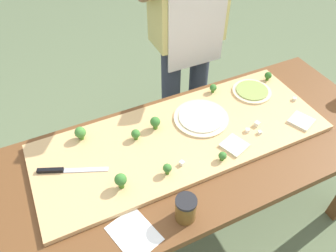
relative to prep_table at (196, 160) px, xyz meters
name	(u,v)px	position (x,y,z in m)	size (l,w,h in m)	color
ground_plane	(189,227)	(0.00, 0.00, -0.65)	(8.00, 8.00, 0.00)	#60704C
prep_table	(196,160)	(0.00, 0.00, 0.00)	(1.86, 0.76, 0.75)	brown
cutting_board	(182,137)	(-0.04, 0.07, 0.11)	(1.37, 0.52, 0.02)	tan
chefs_knife	(63,170)	(-0.59, 0.11, 0.12)	(0.28, 0.13, 0.02)	#B7BABF
pizza_whole_pesto_green	(252,91)	(0.44, 0.20, 0.12)	(0.21, 0.21, 0.02)	beige
pizza_whole_cheese_artichoke	(201,118)	(0.10, 0.13, 0.12)	(0.27, 0.27, 0.02)	beige
pizza_slice_near_right	(234,145)	(0.14, -0.09, 0.12)	(0.10, 0.10, 0.01)	beige
pizza_slice_far_left	(301,121)	(0.52, -0.09, 0.12)	(0.10, 0.10, 0.01)	beige
broccoli_floret_back_right	(213,88)	(0.26, 0.29, 0.14)	(0.04, 0.04, 0.05)	#3F7220
broccoli_floret_back_left	(155,122)	(-0.13, 0.17, 0.16)	(0.05, 0.05, 0.07)	#3F7220
broccoli_floret_front_mid	(167,168)	(-0.19, -0.09, 0.15)	(0.04, 0.04, 0.05)	#3F7220
broccoli_floret_center_left	(268,76)	(0.58, 0.25, 0.15)	(0.04, 0.04, 0.05)	#366618
broccoli_floret_center_right	(136,134)	(-0.24, 0.15, 0.15)	(0.04, 0.04, 0.05)	#3F7220
broccoli_floret_back_mid	(121,180)	(-0.39, -0.07, 0.16)	(0.05, 0.05, 0.07)	#3F7220
broccoli_floret_front_left	(223,156)	(0.05, -0.13, 0.14)	(0.04, 0.04, 0.04)	#3F7220
broccoli_floret_front_right	(80,133)	(-0.46, 0.26, 0.15)	(0.05, 0.05, 0.07)	#487A23
cheese_crumble_a	(260,132)	(0.29, -0.07, 0.12)	(0.02, 0.02, 0.02)	silver
cheese_crumble_b	(257,124)	(0.31, -0.02, 0.13)	(0.02, 0.02, 0.02)	silver
cheese_crumble_c	(247,130)	(0.25, -0.04, 0.13)	(0.02, 0.02, 0.02)	white
cheese_crumble_d	(294,99)	(0.60, 0.05, 0.13)	(0.02, 0.02, 0.02)	silver
cheese_crumble_e	(182,163)	(-0.12, -0.08, 0.13)	(0.02, 0.02, 0.02)	white
sauce_jar	(186,209)	(-0.21, -0.29, 0.15)	(0.08, 0.08, 0.11)	brown
recipe_note	(134,234)	(-0.42, -0.27, 0.09)	(0.14, 0.18, 0.00)	white
cook_center	(188,24)	(0.28, 0.63, 0.34)	(0.54, 0.39, 1.67)	#333847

